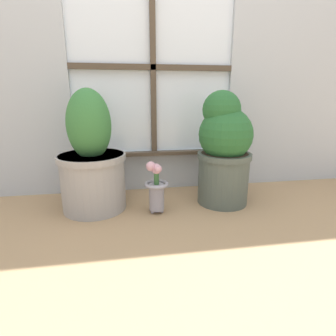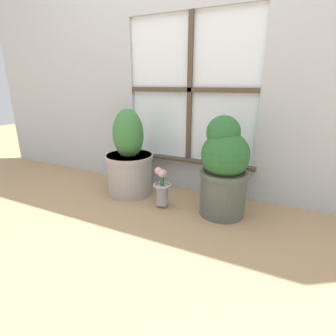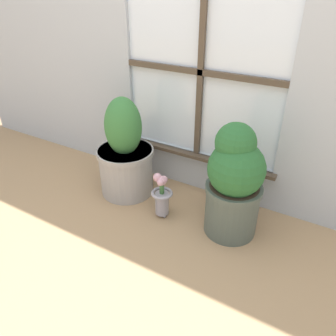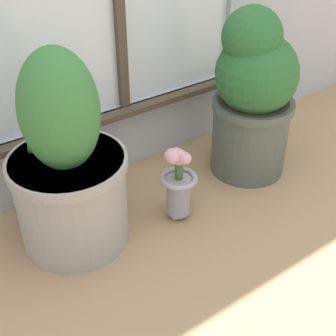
# 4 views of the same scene
# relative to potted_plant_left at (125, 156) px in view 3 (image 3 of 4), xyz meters

# --- Properties ---
(ground_plane) EXTENTS (10.00, 10.00, 0.00)m
(ground_plane) POSITION_rel_potted_plant_left_xyz_m (0.39, -0.22, -0.29)
(ground_plane) COLOR tan
(potted_plant_left) EXTENTS (0.39, 0.39, 0.70)m
(potted_plant_left) POSITION_rel_potted_plant_left_xyz_m (0.00, 0.00, 0.00)
(potted_plant_left) COLOR #9E9993
(potted_plant_left) RESTS_ON ground_plane
(potted_plant_right) EXTENTS (0.33, 0.33, 0.69)m
(potted_plant_right) POSITION_rel_potted_plant_left_xyz_m (0.79, -0.03, 0.06)
(potted_plant_right) COLOR #4C564C
(potted_plant_right) RESTS_ON ground_plane
(flower_vase) EXTENTS (0.14, 0.14, 0.31)m
(flower_vase) POSITION_rel_potted_plant_left_xyz_m (0.36, -0.12, -0.13)
(flower_vase) COLOR #99939E
(flower_vase) RESTS_ON ground_plane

